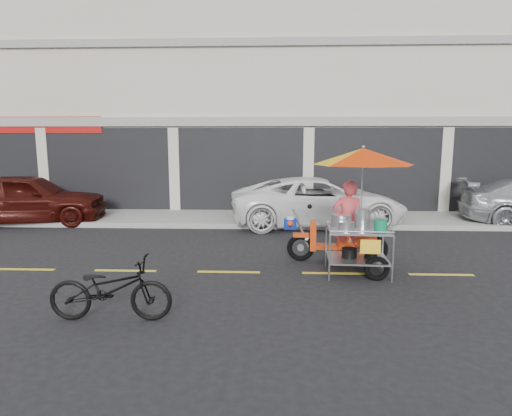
{
  "coord_description": "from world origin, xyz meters",
  "views": [
    {
      "loc": [
        -1.15,
        -7.84,
        2.49
      ],
      "look_at": [
        -1.5,
        0.6,
        1.15
      ],
      "focal_mm": 30.0,
      "sensor_mm": 36.0,
      "label": 1
    }
  ],
  "objects_px": {
    "white_pickup": "(318,201)",
    "food_vendor_rig": "(355,192)",
    "maroon_sedan": "(27,198)",
    "near_bicycle": "(111,289)"
  },
  "relations": [
    {
      "from": "white_pickup",
      "to": "food_vendor_rig",
      "type": "xyz_separation_m",
      "value": [
        0.25,
        -4.38,
        0.8
      ]
    },
    {
      "from": "white_pickup",
      "to": "food_vendor_rig",
      "type": "distance_m",
      "value": 4.46
    },
    {
      "from": "maroon_sedan",
      "to": "near_bicycle",
      "type": "distance_m",
      "value": 8.51
    },
    {
      "from": "white_pickup",
      "to": "near_bicycle",
      "type": "relative_size",
      "value": 2.98
    },
    {
      "from": "maroon_sedan",
      "to": "food_vendor_rig",
      "type": "distance_m",
      "value": 9.92
    },
    {
      "from": "maroon_sedan",
      "to": "food_vendor_rig",
      "type": "xyz_separation_m",
      "value": [
        8.95,
        -4.21,
        0.74
      ]
    },
    {
      "from": "near_bicycle",
      "to": "food_vendor_rig",
      "type": "xyz_separation_m",
      "value": [
        3.82,
        2.57,
        1.06
      ]
    },
    {
      "from": "near_bicycle",
      "to": "food_vendor_rig",
      "type": "height_order",
      "value": "food_vendor_rig"
    },
    {
      "from": "maroon_sedan",
      "to": "white_pickup",
      "type": "relative_size",
      "value": 0.88
    },
    {
      "from": "near_bicycle",
      "to": "food_vendor_rig",
      "type": "relative_size",
      "value": 0.71
    }
  ]
}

